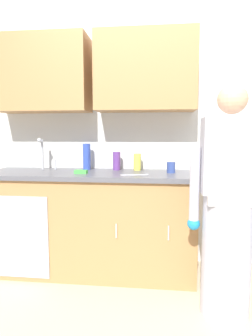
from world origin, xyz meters
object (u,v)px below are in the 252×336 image
Objects in this scene: bottle_dish_liquid at (87,157)px; sponge at (81,172)px; cup_by_sink at (171,167)px; sink at (41,173)px; person_at_sink at (228,220)px; bottle_soap at (117,161)px; bottle_cleaner_spray at (137,162)px; knife_on_counter at (134,175)px.

bottle_dish_liquid reaches higher than sponge.
sink is at bearing -178.59° from cup_by_sink.
person_at_sink is 1.22m from bottle_soap.
sink reaches higher than cup_by_sink.
sink is 3.12× the size of bottle_cleaner_spray.
bottle_soap is at bearing 179.29° from bottle_cleaner_spray.
cup_by_sink is (1.22, 0.03, 0.06)m from sink.
bottle_soap is 1.80× the size of cup_by_sink.
bottle_soap is 0.54m from cup_by_sink.
bottle_dish_liquid is 1.60× the size of bottle_cleaner_spray.
knife_on_counter is at bearing -34.04° from bottle_dish_liquid.
person_at_sink is 1.07m from bottle_cleaner_spray.
person_at_sink is at bearing 133.03° from knife_on_counter.
bottle_soap is (-0.89, 0.75, 0.34)m from person_at_sink.
bottle_soap is 1.60× the size of sponge.
cup_by_sink is at bearing -16.53° from bottle_soap.
bottle_dish_liquid is 0.83m from cup_by_sink.
bottle_cleaner_spray is at bearing -0.71° from bottle_soap.
sink is 0.73m from bottle_soap.
bottle_dish_liquid is at bearing 24.11° from sink.
sink is 5.09× the size of cup_by_sink.
bottle_soap is 0.30m from bottle_dish_liquid.
bottle_cleaner_spray is at bearing 30.65° from sponge.
person_at_sink is at bearing -58.02° from cup_by_sink.
cup_by_sink is 0.89× the size of sponge.
knife_on_counter is at bearing -149.36° from cup_by_sink.
person_at_sink is at bearing -21.58° from sponge.
sink is 4.55× the size of sponge.
bottle_dish_liquid is (-0.30, -0.01, 0.04)m from bottle_soap.
cup_by_sink is at bearing -25.58° from bottle_cleaner_spray.
bottle_soap reaches higher than bottle_cleaner_spray.
bottle_soap reaches higher than cup_by_sink.
bottle_dish_liquid is 0.50m from bottle_cleaner_spray.
cup_by_sink is at bearing -10.35° from bottle_dish_liquid.
cup_by_sink is at bearing 1.41° from sink.
sink reaches higher than bottle_cleaner_spray.
bottle_cleaner_spray is 0.35m from cup_by_sink.
sponge reaches higher than knife_on_counter.
bottle_soap is 0.41m from sponge.
cup_by_sink is at bearing 121.98° from person_at_sink.
knife_on_counter is (-0.69, 0.41, 0.25)m from person_at_sink.
sink is 2.08× the size of knife_on_counter.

